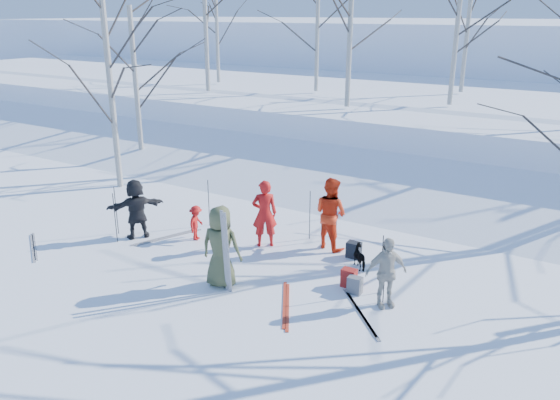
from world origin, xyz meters
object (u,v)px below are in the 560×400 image
Objects in this scene: skier_grey_west at (136,209)px; backpack_red at (349,278)px; skier_redor_behind at (331,213)px; backpack_grey at (355,285)px; skier_red_seated at (196,223)px; backpack_dark at (354,250)px; skier_red_north at (265,214)px; skier_cream_east at (386,273)px; skier_olive_center at (221,247)px; dog at (361,257)px.

backpack_red is at bearing 129.00° from skier_grey_west.
backpack_grey is (1.53, -1.90, -0.74)m from skier_redor_behind.
skier_red_seated reaches higher than backpack_dark.
skier_redor_behind is at bearing 149.31° from skier_grey_west.
backpack_grey is (3.01, -1.13, -0.69)m from skier_red_north.
backpack_red is 1.11× the size of backpack_grey.
skier_grey_west is (-4.67, -2.06, -0.12)m from skier_redor_behind.
backpack_dark is at bearing 177.96° from skier_redor_behind.
backpack_grey is at bearing 122.79° from skier_cream_east.
skier_olive_center is 0.99× the size of skier_redor_behind.
backpack_red is at bearing 124.17° from skier_red_north.
skier_redor_behind is (1.12, 3.07, 0.01)m from skier_olive_center.
skier_redor_behind is at bearing 161.97° from backpack_dark.
skier_red_north is at bearing 43.46° from skier_redor_behind.
skier_olive_center reaches higher than dog.
skier_cream_east is 1.84m from dog.
skier_red_north is 2.71m from dog.
skier_cream_east is 2.41m from backpack_dark.
skier_red_seated is (-3.24, -1.37, -0.46)m from skier_redor_behind.
skier_grey_west is at bearing 101.80° from skier_red_seated.
skier_grey_west is at bearing -178.49° from backpack_grey.
skier_cream_east is at bearing -111.27° from skier_red_seated.
backpack_grey is at bearing 58.57° from dog.
skier_olive_center is 4.38× the size of backpack_red.
skier_grey_west is (-6.93, 0.01, 0.05)m from skier_cream_east.
backpack_red is at bearing 143.56° from skier_redor_behind.
backpack_dark is (5.45, 1.81, -0.61)m from skier_grey_west.
skier_olive_center is 1.05× the size of skier_red_north.
skier_grey_west is at bearing -15.42° from skier_red_north.
backpack_grey is at bearing 127.00° from skier_grey_west.
backpack_red is at bearing -163.92° from skier_olive_center.
skier_grey_west is at bearing 135.88° from skier_cream_east.
skier_red_north is 4.39× the size of backpack_dark.
skier_redor_behind is 2.89× the size of dog.
skier_red_north is 3.96m from skier_cream_east.
skier_grey_west is (-3.55, 1.01, -0.11)m from skier_olive_center.
backpack_grey is (6.20, 0.16, -0.62)m from skier_grey_west.
dog is at bearing 144.43° from skier_red_north.
skier_red_seated is 4.45m from dog.
dog is (-1.11, 1.38, -0.48)m from skier_cream_east.
skier_olive_center reaches higher than skier_grey_west.
backpack_red is (2.42, 1.37, -0.71)m from skier_olive_center.
backpack_grey is at bearing -169.66° from skier_olive_center.
skier_redor_behind is 1.97× the size of skier_red_seated.
skier_cream_east is (3.74, -1.30, -0.13)m from skier_red_north.
skier_olive_center reaches higher than skier_cream_east.
skier_olive_center reaches higher than skier_red_north.
backpack_dark is (-1.48, 1.81, -0.55)m from skier_cream_east.
skier_redor_behind is 4.41× the size of backpack_red.
skier_cream_east is 0.93m from backpack_grey.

